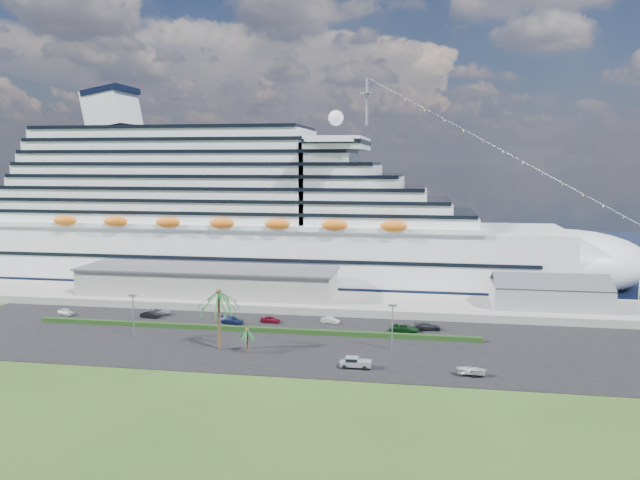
% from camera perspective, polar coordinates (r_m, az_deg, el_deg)
% --- Properties ---
extents(ground, '(420.00, 420.00, 0.00)m').
position_cam_1_polar(ground, '(106.35, -4.66, -10.86)').
color(ground, '#2B4818').
rests_on(ground, ground).
extents(asphalt_lot, '(140.00, 38.00, 0.12)m').
position_cam_1_polar(asphalt_lot, '(116.54, -3.32, -9.19)').
color(asphalt_lot, black).
rests_on(asphalt_lot, ground).
extents(wharf, '(240.00, 20.00, 1.80)m').
position_cam_1_polar(wharf, '(143.82, -0.74, -5.65)').
color(wharf, gray).
rests_on(wharf, ground).
extents(water, '(420.00, 160.00, 0.02)m').
position_cam_1_polar(water, '(231.66, 3.24, -0.94)').
color(water, black).
rests_on(water, ground).
extents(cruise_ship, '(191.00, 38.00, 54.00)m').
position_cam_1_polar(cruise_ship, '(169.29, -6.48, 1.68)').
color(cruise_ship, silver).
rests_on(cruise_ship, ground).
extents(terminal_building, '(61.00, 15.00, 6.30)m').
position_cam_1_polar(terminal_building, '(149.39, -10.24, -3.67)').
color(terminal_building, gray).
rests_on(terminal_building, wharf).
extents(port_shed, '(24.00, 12.31, 7.37)m').
position_cam_1_polar(port_shed, '(143.41, 20.23, -4.71)').
color(port_shed, gray).
rests_on(port_shed, wharf).
extents(flagpole, '(1.08, 0.16, 12.00)m').
position_cam_1_polar(flagpole, '(147.16, 27.23, -3.24)').
color(flagpole, silver).
rests_on(flagpole, wharf).
extents(hedge, '(88.00, 1.10, 0.90)m').
position_cam_1_polar(hedge, '(123.00, -6.47, -8.09)').
color(hedge, black).
rests_on(hedge, asphalt_lot).
extents(lamp_post_left, '(1.60, 0.35, 8.27)m').
position_cam_1_polar(lamp_post_left, '(121.68, -16.70, -6.21)').
color(lamp_post_left, gray).
rests_on(lamp_post_left, asphalt_lot).
extents(lamp_post_right, '(1.60, 0.35, 8.27)m').
position_cam_1_polar(lamp_post_right, '(109.60, 6.64, -7.43)').
color(lamp_post_right, gray).
rests_on(lamp_post_right, asphalt_lot).
extents(palm_tall, '(8.82, 8.82, 11.13)m').
position_cam_1_polar(palm_tall, '(110.40, -9.26, -5.30)').
color(palm_tall, '#47301E').
rests_on(palm_tall, ground).
extents(palm_short, '(3.53, 3.53, 4.56)m').
position_cam_1_polar(palm_short, '(108.74, -6.68, -8.46)').
color(palm_short, '#47301E').
rests_on(palm_short, ground).
extents(parked_car_0, '(4.45, 3.08, 1.41)m').
position_cam_1_polar(parked_car_0, '(145.28, -22.23, -6.10)').
color(parked_car_0, silver).
rests_on(parked_car_0, asphalt_lot).
extents(parked_car_1, '(4.28, 1.67, 1.39)m').
position_cam_1_polar(parked_car_1, '(137.08, -15.25, -6.59)').
color(parked_car_1, black).
rests_on(parked_car_1, asphalt_lot).
extents(parked_car_2, '(5.88, 4.04, 1.49)m').
position_cam_1_polar(parked_car_2, '(138.81, -14.62, -6.38)').
color(parked_car_2, gray).
rests_on(parked_car_2, asphalt_lot).
extents(parked_car_3, '(5.60, 3.43, 1.52)m').
position_cam_1_polar(parked_car_3, '(128.93, -8.09, -7.26)').
color(parked_car_3, '#141F48').
rests_on(parked_car_3, asphalt_lot).
extents(parked_car_4, '(4.19, 1.88, 1.40)m').
position_cam_1_polar(parked_car_4, '(128.72, -4.54, -7.26)').
color(parked_car_4, maroon).
rests_on(parked_car_4, asphalt_lot).
extents(parked_car_5, '(4.03, 2.34, 1.26)m').
position_cam_1_polar(parked_car_5, '(127.99, 0.94, -7.35)').
color(parked_car_5, silver).
rests_on(parked_car_5, asphalt_lot).
extents(parked_car_6, '(5.91, 3.36, 1.56)m').
position_cam_1_polar(parked_car_6, '(122.52, 7.72, -8.01)').
color(parked_car_6, '#0C3311').
rests_on(parked_car_6, asphalt_lot).
extents(parked_car_7, '(5.42, 3.06, 1.48)m').
position_cam_1_polar(parked_car_7, '(124.72, 9.78, -7.80)').
color(parked_car_7, black).
rests_on(parked_car_7, asphalt_lot).
extents(pickup_truck, '(5.05, 2.02, 1.77)m').
position_cam_1_polar(pickup_truck, '(101.53, 3.24, -11.09)').
color(pickup_truck, black).
rests_on(pickup_truck, asphalt_lot).
extents(boat_trailer, '(5.23, 3.42, 1.50)m').
position_cam_1_polar(boat_trailer, '(100.59, 13.68, -11.46)').
color(boat_trailer, gray).
rests_on(boat_trailer, asphalt_lot).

